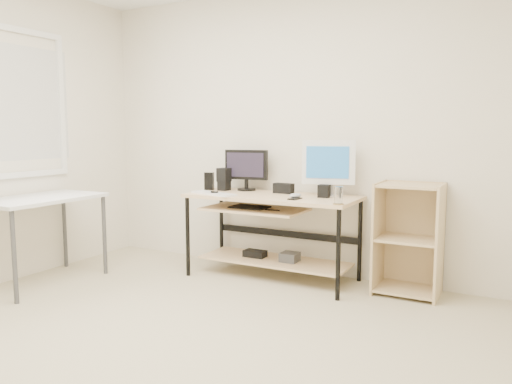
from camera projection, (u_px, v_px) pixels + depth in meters
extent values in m
cube|color=beige|center=(150.00, 349.00, 3.01)|extent=(4.00, 4.00, 0.01)
cube|color=#EEE4CF|center=(289.00, 132.00, 4.60)|extent=(4.00, 0.01, 2.60)
cube|color=white|center=(12.00, 103.00, 4.28)|extent=(0.01, 1.00, 1.20)
cube|color=beige|center=(272.00, 197.00, 4.37)|extent=(1.50, 0.65, 0.03)
cube|color=beige|center=(255.00, 209.00, 4.41)|extent=(0.90, 0.49, 0.02)
cube|color=beige|center=(274.00, 260.00, 4.48)|extent=(1.35, 0.46, 0.02)
cube|color=black|center=(250.00, 207.00, 4.43)|extent=(0.33, 0.22, 0.01)
cylinder|color=black|center=(272.00, 210.00, 4.27)|extent=(0.14, 0.01, 0.01)
cube|color=#414143|center=(290.00, 257.00, 4.41)|extent=(0.15, 0.15, 0.08)
cube|color=black|center=(255.00, 254.00, 4.57)|extent=(0.20, 0.12, 0.06)
cylinder|color=black|center=(188.00, 237.00, 4.50)|extent=(0.04, 0.04, 0.72)
cylinder|color=black|center=(221.00, 226.00, 5.00)|extent=(0.04, 0.04, 0.72)
cylinder|color=black|center=(338.00, 255.00, 3.83)|extent=(0.04, 0.04, 0.72)
cylinder|color=black|center=(360.00, 241.00, 4.33)|extent=(0.04, 0.04, 0.72)
cube|color=white|center=(40.00, 199.00, 4.24)|extent=(0.60, 1.00, 0.03)
cylinder|color=#414143|center=(65.00, 230.00, 4.81)|extent=(0.04, 0.04, 0.72)
cylinder|color=#414143|center=(14.00, 257.00, 3.76)|extent=(0.04, 0.04, 0.72)
cylinder|color=#414143|center=(104.00, 235.00, 4.56)|extent=(0.04, 0.04, 0.72)
cube|color=#DABD88|center=(378.00, 236.00, 4.08)|extent=(0.02, 0.40, 0.90)
cube|color=#DABD88|center=(440.00, 242.00, 3.86)|extent=(0.02, 0.40, 0.90)
cube|color=#DABD88|center=(413.00, 235.00, 4.14)|extent=(0.50, 0.02, 0.90)
cube|color=#DABD88|center=(406.00, 289.00, 4.02)|extent=(0.46, 0.38, 0.02)
cube|color=#DABD88|center=(408.00, 239.00, 3.97)|extent=(0.46, 0.38, 0.02)
cube|color=#DABD88|center=(410.00, 186.00, 3.92)|extent=(0.46, 0.38, 0.02)
cylinder|color=black|center=(246.00, 189.00, 4.71)|extent=(0.17, 0.17, 0.02)
cylinder|color=black|center=(246.00, 184.00, 4.70)|extent=(0.04, 0.04, 0.09)
cube|color=black|center=(246.00, 165.00, 4.68)|extent=(0.42, 0.10, 0.28)
cube|color=black|center=(245.00, 165.00, 4.66)|extent=(0.35, 0.05, 0.22)
cube|color=silver|center=(328.00, 195.00, 4.29)|extent=(0.16, 0.14, 0.01)
cylinder|color=silver|center=(328.00, 189.00, 4.28)|extent=(0.04, 0.04, 0.09)
cube|color=white|center=(329.00, 162.00, 4.25)|extent=(0.45, 0.16, 0.38)
cube|color=#215A90|center=(328.00, 162.00, 4.23)|extent=(0.37, 0.10, 0.30)
cube|color=white|center=(214.00, 193.00, 4.41)|extent=(0.50, 0.26, 0.02)
ellipsoid|color=#B1B1B7|center=(295.00, 196.00, 4.16)|extent=(0.11, 0.14, 0.04)
cube|color=black|center=(284.00, 188.00, 4.48)|extent=(0.19, 0.09, 0.09)
cube|color=black|center=(224.00, 186.00, 4.71)|extent=(0.10, 0.10, 0.08)
cube|color=black|center=(224.00, 175.00, 4.70)|extent=(0.11, 0.11, 0.13)
cube|color=black|center=(324.00, 191.00, 4.20)|extent=(0.10, 0.10, 0.11)
cube|color=black|center=(209.00, 181.00, 4.73)|extent=(0.10, 0.07, 0.17)
cylinder|color=black|center=(214.00, 193.00, 4.40)|extent=(0.07, 0.07, 0.03)
cube|color=black|center=(295.00, 199.00, 4.09)|extent=(0.08, 0.14, 0.01)
cylinder|color=#9A7945|center=(338.00, 204.00, 3.80)|extent=(0.10, 0.10, 0.01)
cylinder|color=white|center=(338.00, 195.00, 3.79)|extent=(0.08, 0.08, 0.13)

